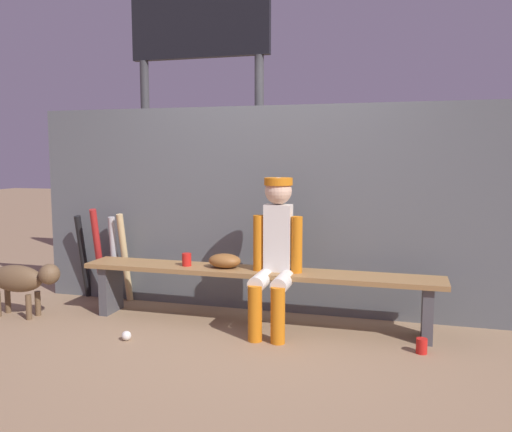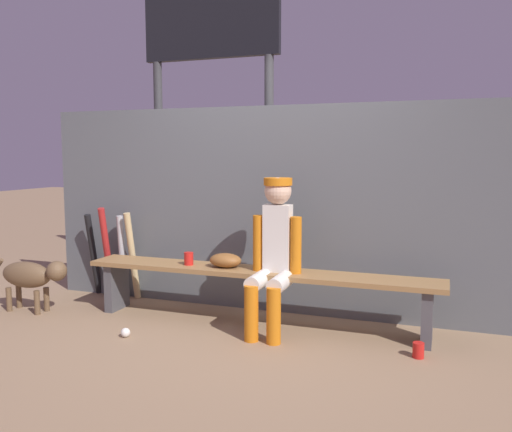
% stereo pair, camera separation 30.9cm
% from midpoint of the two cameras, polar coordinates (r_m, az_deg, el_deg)
% --- Properties ---
extents(ground_plane, '(30.00, 30.00, 0.00)m').
position_cam_midpoint_polar(ground_plane, '(4.56, 1.98, -11.60)').
color(ground_plane, '#937556').
extents(chainlink_fence, '(4.55, 0.03, 1.86)m').
position_cam_midpoint_polar(chainlink_fence, '(4.77, 3.61, 0.62)').
color(chainlink_fence, '#595E63').
rests_on(chainlink_fence, ground_plane).
extents(dugout_bench, '(3.04, 0.36, 0.47)m').
position_cam_midpoint_polar(dugout_bench, '(4.46, 2.00, -6.97)').
color(dugout_bench, olive).
rests_on(dugout_bench, ground_plane).
extents(player_seated, '(0.41, 0.55, 1.24)m').
position_cam_midpoint_polar(player_seated, '(4.24, 3.99, -3.60)').
color(player_seated, silver).
rests_on(player_seated, ground_plane).
extents(baseball_glove, '(0.28, 0.20, 0.12)m').
position_cam_midpoint_polar(baseball_glove, '(4.52, -1.34, -4.79)').
color(baseball_glove, brown).
rests_on(baseball_glove, dugout_bench).
extents(bat_wood_natural, '(0.08, 0.21, 0.87)m').
position_cam_midpoint_polar(bat_wood_natural, '(5.31, -11.52, -4.27)').
color(bat_wood_natural, tan).
rests_on(bat_wood_natural, ground_plane).
extents(bat_aluminum_silver, '(0.08, 0.14, 0.83)m').
position_cam_midpoint_polar(bat_aluminum_silver, '(5.40, -12.59, -4.33)').
color(bat_aluminum_silver, '#B7B7BC').
rests_on(bat_aluminum_silver, ground_plane).
extents(bat_aluminum_red, '(0.11, 0.28, 0.92)m').
position_cam_midpoint_polar(bat_aluminum_red, '(5.39, -14.12, -3.91)').
color(bat_aluminum_red, '#B22323').
rests_on(bat_aluminum_red, ground_plane).
extents(bat_aluminum_black, '(0.07, 0.22, 0.84)m').
position_cam_midpoint_polar(bat_aluminum_black, '(5.60, -15.57, -3.99)').
color(bat_aluminum_black, black).
rests_on(bat_aluminum_black, ground_plane).
extents(baseball, '(0.07, 0.07, 0.07)m').
position_cam_midpoint_polar(baseball, '(4.35, -11.84, -12.18)').
color(baseball, white).
rests_on(baseball, ground_plane).
extents(cup_on_ground, '(0.08, 0.08, 0.11)m').
position_cam_midpoint_polar(cup_on_ground, '(4.06, 19.20, -13.48)').
color(cup_on_ground, red).
rests_on(cup_on_ground, ground_plane).
extents(cup_on_bench, '(0.08, 0.08, 0.11)m').
position_cam_midpoint_polar(cup_on_bench, '(4.63, -5.35, -4.59)').
color(cup_on_bench, red).
rests_on(cup_on_bench, dugout_bench).
extents(scoreboard, '(1.87, 0.27, 3.68)m').
position_cam_midpoint_polar(scoreboard, '(6.13, -2.90, 16.94)').
color(scoreboard, '#3F3F42').
rests_on(scoreboard, ground_plane).
extents(dog, '(0.84, 0.20, 0.49)m').
position_cam_midpoint_polar(dog, '(5.19, -21.41, -5.99)').
color(dog, brown).
rests_on(dog, ground_plane).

